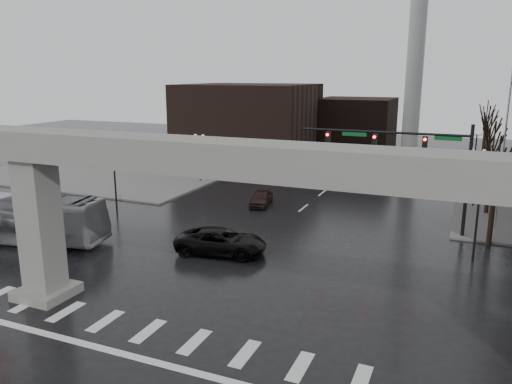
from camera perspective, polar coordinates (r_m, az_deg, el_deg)
ground at (r=24.61m, az=-10.83°, el=-14.30°), size 160.00×160.00×0.00m
sidewalk_nw at (r=67.19m, az=-12.38°, el=3.44°), size 28.00×36.00×0.15m
elevated_guideway at (r=21.61m, az=-8.83°, el=1.33°), size 48.00×2.60×8.70m
building_far_left at (r=65.82m, az=-0.87°, el=7.88°), size 16.00×14.00×10.00m
building_far_mid at (r=71.79m, az=11.31°, el=7.28°), size 10.00×10.00×8.00m
smokestack at (r=64.29m, az=17.77°, el=14.58°), size 3.60×3.60×30.00m
signal_mast_arm at (r=37.30m, az=17.42°, el=4.29°), size 12.12×0.43×8.00m
flagpole_assembly at (r=40.21m, az=27.07°, el=6.51°), size 2.06×0.12×12.00m
lamp_right_0 at (r=32.90m, az=24.07°, el=-1.62°), size 1.22×0.32×5.11m
lamp_right_1 at (r=46.61m, az=23.91°, el=2.53°), size 1.22×0.32×5.11m
lamp_right_2 at (r=60.45m, az=23.83°, el=4.79°), size 1.22×0.32×5.11m
lamp_left_0 at (r=41.90m, az=-15.87°, el=2.07°), size 1.22×0.32×5.11m
lamp_left_1 at (r=53.34m, az=-6.47°, el=4.84°), size 1.22×0.32×5.11m
lamp_left_2 at (r=65.78m, az=-0.46°, el=6.54°), size 1.22×0.32×5.11m
tree_right_0 at (r=37.01m, az=25.50°, el=-1.29°), size 1.09×1.58×7.50m
tree_right_1 at (r=44.81m, az=25.17°, el=1.20°), size 1.09×1.61×7.67m
tree_right_2 at (r=52.67m, az=24.93°, el=2.94°), size 1.10×1.63×7.85m
tree_right_3 at (r=60.56m, az=24.76°, el=4.24°), size 1.11×1.66×8.02m
tree_right_4 at (r=68.48m, az=24.62°, el=5.23°), size 1.12×1.69×8.19m
pickup_truck at (r=32.29m, az=-4.03°, el=-5.66°), size 6.24×3.73×1.62m
city_bus at (r=37.82m, az=-25.32°, el=-2.72°), size 12.36×5.12×3.35m
far_car at (r=43.80m, az=0.60°, el=-0.70°), size 2.26×4.14×1.34m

